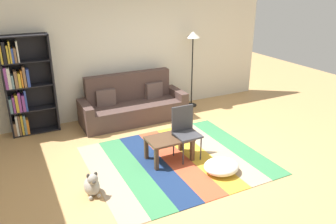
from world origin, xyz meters
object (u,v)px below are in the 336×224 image
dog (92,185)px  couch (133,105)px  bookshelf (23,87)px  coffee_table (169,142)px  standing_lamp (193,45)px  folding_chair (185,128)px  pouf (221,167)px  tv_remote (175,136)px

dog → couch: bearing=56.8°
bookshelf → coffee_table: size_ratio=2.60×
standing_lamp → couch: bearing=-173.4°
coffee_table → folding_chair: 0.36m
folding_chair → pouf: bearing=-23.3°
standing_lamp → folding_chair: bearing=-123.1°
bookshelf → standing_lamp: bearing=-1.5°
pouf → standing_lamp: size_ratio=0.32×
dog → tv_remote: size_ratio=2.65×
coffee_table → standing_lamp: standing_lamp is taller
bookshelf → standing_lamp: 3.72m
bookshelf → pouf: bookshelf is taller
pouf → dog: (-1.98, 0.35, 0.05)m
couch → coffee_table: bearing=-92.9°
couch → standing_lamp: size_ratio=1.27×
tv_remote → bookshelf: bearing=128.3°
coffee_table → pouf: bearing=-53.6°
bookshelf → pouf: (2.55, -2.97, -0.85)m
couch → folding_chair: size_ratio=2.51×
bookshelf → standing_lamp: (3.68, -0.10, 0.53)m
couch → pouf: couch is taller
couch → pouf: size_ratio=3.97×
couch → pouf: (0.45, -2.68, -0.22)m
coffee_table → pouf: 0.95m
dog → folding_chair: folding_chair is taller
standing_lamp → folding_chair: (-1.38, -2.12, -0.95)m
pouf → bookshelf: bearing=130.7°
tv_remote → couch: bearing=85.1°
couch → pouf: bearing=-80.5°
couch → standing_lamp: (1.59, 0.18, 1.15)m
pouf → tv_remote: tv_remote is taller
bookshelf → coffee_table: 3.05m
tv_remote → pouf: bearing=-64.8°
bookshelf → standing_lamp: size_ratio=1.09×
couch → tv_remote: bearing=-89.6°
coffee_table → dog: coffee_table is taller
bookshelf → dog: 2.80m
folding_chair → dog: bearing=-118.7°
couch → folding_chair: couch is taller
bookshelf → pouf: size_ratio=3.41×
standing_lamp → dog: bearing=-141.0°
bookshelf → tv_remote: 3.11m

